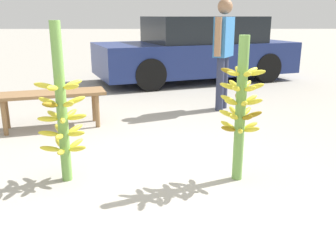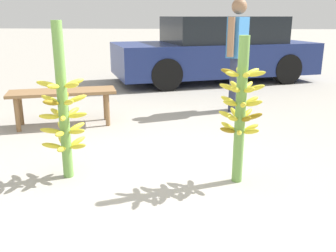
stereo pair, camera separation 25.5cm
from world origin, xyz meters
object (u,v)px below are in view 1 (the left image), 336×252
at_px(vendor_person, 224,45).
at_px(banana_stalk_left, 62,110).
at_px(market_bench, 51,97).
at_px(parked_car, 197,50).
at_px(banana_stalk_center, 241,106).

bearing_deg(vendor_person, banana_stalk_left, -6.27).
xyz_separation_m(banana_stalk_left, market_bench, (-0.60, 1.66, -0.24)).
distance_m(vendor_person, parked_car, 2.83).
relative_size(banana_stalk_left, vendor_person, 0.84).
relative_size(market_bench, parked_car, 0.31).
height_order(banana_stalk_left, vendor_person, vendor_person).
xyz_separation_m(banana_stalk_left, banana_stalk_center, (1.56, 0.01, 0.03)).
height_order(vendor_person, parked_car, vendor_person).
height_order(banana_stalk_left, parked_car, parked_car).
bearing_deg(vendor_person, market_bench, -39.54).
xyz_separation_m(vendor_person, market_bench, (-2.40, -1.00, -0.59)).
height_order(banana_stalk_left, market_bench, banana_stalk_left).
bearing_deg(banana_stalk_left, market_bench, 109.78).
bearing_deg(banana_stalk_left, parked_car, 73.23).
relative_size(banana_stalk_center, parked_car, 0.27).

